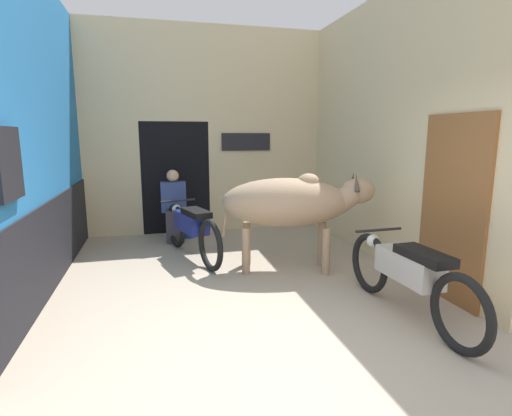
{
  "coord_description": "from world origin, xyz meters",
  "views": [
    {
      "loc": [
        -0.97,
        -2.83,
        1.87
      ],
      "look_at": [
        0.3,
        2.18,
        0.92
      ],
      "focal_mm": 28.0,
      "sensor_mm": 36.0,
      "label": 1
    }
  ],
  "objects_px": {
    "plastic_stool": "(189,224)",
    "motorcycle_far": "(191,227)",
    "cow": "(292,203)",
    "shopkeeper_seated": "(174,204)",
    "motorcycle_near": "(408,274)"
  },
  "relations": [
    {
      "from": "plastic_stool",
      "to": "motorcycle_far",
      "type": "bearing_deg",
      "value": -92.44
    },
    {
      "from": "cow",
      "to": "plastic_stool",
      "type": "bearing_deg",
      "value": 120.29
    },
    {
      "from": "shopkeeper_seated",
      "to": "plastic_stool",
      "type": "bearing_deg",
      "value": 36.87
    },
    {
      "from": "motorcycle_far",
      "to": "plastic_stool",
      "type": "relative_size",
      "value": 4.33
    },
    {
      "from": "cow",
      "to": "motorcycle_far",
      "type": "distance_m",
      "value": 1.65
    },
    {
      "from": "cow",
      "to": "plastic_stool",
      "type": "xyz_separation_m",
      "value": [
        -1.24,
        2.13,
        -0.7
      ]
    },
    {
      "from": "shopkeeper_seated",
      "to": "motorcycle_far",
      "type": "bearing_deg",
      "value": -78.82
    },
    {
      "from": "motorcycle_near",
      "to": "motorcycle_far",
      "type": "distance_m",
      "value": 3.26
    },
    {
      "from": "motorcycle_near",
      "to": "plastic_stool",
      "type": "xyz_separation_m",
      "value": [
        -1.91,
        3.84,
        -0.22
      ]
    },
    {
      "from": "cow",
      "to": "plastic_stool",
      "type": "relative_size",
      "value": 4.47
    },
    {
      "from": "motorcycle_near",
      "to": "shopkeeper_seated",
      "type": "relative_size",
      "value": 1.69
    },
    {
      "from": "shopkeeper_seated",
      "to": "plastic_stool",
      "type": "distance_m",
      "value": 0.53
    },
    {
      "from": "motorcycle_near",
      "to": "plastic_stool",
      "type": "distance_m",
      "value": 4.29
    },
    {
      "from": "shopkeeper_seated",
      "to": "plastic_stool",
      "type": "xyz_separation_m",
      "value": [
        0.26,
        0.19,
        -0.42
      ]
    },
    {
      "from": "motorcycle_far",
      "to": "plastic_stool",
      "type": "xyz_separation_m",
      "value": [
        0.05,
        1.24,
        -0.22
      ]
    }
  ]
}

